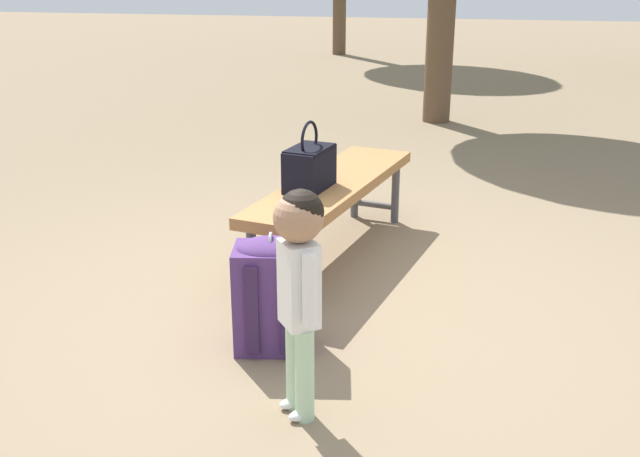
{
  "coord_description": "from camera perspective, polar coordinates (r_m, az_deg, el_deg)",
  "views": [
    {
      "loc": [
        3.05,
        0.69,
        1.6
      ],
      "look_at": [
        -0.06,
        0.01,
        0.45
      ],
      "focal_mm": 41.82,
      "sensor_mm": 36.0,
      "label": 1
    }
  ],
  "objects": [
    {
      "name": "ground_plane",
      "position": [
        3.51,
        -0.34,
        -7.26
      ],
      "size": [
        40.0,
        40.0,
        0.0
      ],
      "primitive_type": "plane",
      "color": "#7F6B51",
      "rests_on": "ground"
    },
    {
      "name": "park_bench",
      "position": [
        4.17,
        1.02,
        2.96
      ],
      "size": [
        1.65,
        0.71,
        0.45
      ],
      "color": "#9E6B3D",
      "rests_on": "ground"
    },
    {
      "name": "handbag",
      "position": [
        3.96,
        -0.81,
        4.82
      ],
      "size": [
        0.35,
        0.24,
        0.37
      ],
      "color": "black",
      "rests_on": "park_bench"
    },
    {
      "name": "child_standing",
      "position": [
        2.61,
        -1.6,
        -3.2
      ],
      "size": [
        0.2,
        0.18,
        0.87
      ],
      "color": "#B2D8B2",
      "rests_on": "ground"
    },
    {
      "name": "backpack_large",
      "position": [
        3.21,
        -3.7,
        -4.78
      ],
      "size": [
        0.32,
        0.36,
        0.54
      ],
      "color": "#4C2D66",
      "rests_on": "ground"
    }
  ]
}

